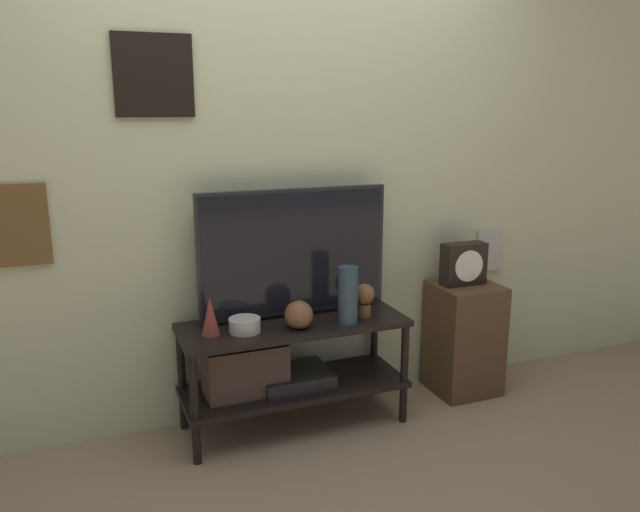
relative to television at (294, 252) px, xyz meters
The scene contains 11 objects.
ground_plane 0.95m from the television, 96.15° to the right, with size 12.00×12.00×0.00m, color #997F60.
wall_back 0.49m from the television, 103.61° to the left, with size 6.40×0.08×2.70m.
media_console 0.57m from the television, 145.64° to the right, with size 1.13×0.41×0.56m.
television is the anchor object (origin of this frame).
vase_tall_ceramic 0.35m from the television, 44.35° to the right, with size 0.10×0.10×0.29m.
vase_slim_bronze 0.53m from the television, 165.87° to the right, with size 0.09×0.09×0.18m.
vase_round_glass 0.33m from the television, 102.97° to the right, with size 0.14×0.14×0.14m.
vase_wide_bowl 0.44m from the television, 155.93° to the right, with size 0.15×0.15×0.07m.
decorative_bust 0.42m from the television, 23.26° to the right, with size 0.11×0.11×0.17m.
side_table 1.16m from the television, ahead, with size 0.35×0.34×0.63m.
mantel_clock 1.00m from the television, ahead, with size 0.25×0.11×0.23m.
Camera 1 is at (-0.96, -2.53, 1.60)m, focal length 35.00 mm.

